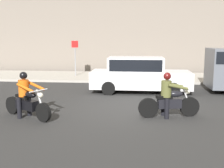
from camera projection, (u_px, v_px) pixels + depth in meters
ground_plane at (131, 109)px, 10.23m from camera, size 80.00×80.00×0.00m
sidewalk_slab at (135, 77)px, 18.07m from camera, size 40.00×4.40×0.14m
motorcycle_with_rider_olive at (169, 99)px, 9.11m from camera, size 2.07×0.77×1.51m
motorcycle_with_rider_orange_stripe at (26, 99)px, 9.03m from camera, size 1.99×1.21×1.54m
parked_sedan_white at (139, 74)px, 13.29m from camera, size 4.79×1.82×1.72m
street_sign_post at (75, 54)px, 18.06m from camera, size 0.44×0.08×2.34m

